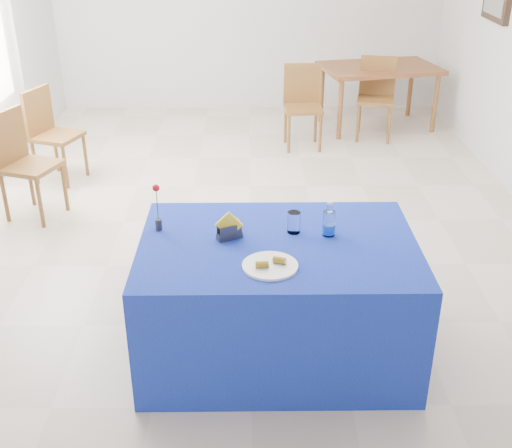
{
  "coord_description": "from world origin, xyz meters",
  "views": [
    {
      "loc": [
        -0.01,
        -5.06,
        2.5
      ],
      "look_at": [
        0.03,
        -1.9,
        0.92
      ],
      "focal_mm": 45.0,
      "sensor_mm": 36.0,
      "label": 1
    }
  ],
  "objects_px": {
    "oak_table": "(379,72)",
    "chair_win_b": "(49,128)",
    "chair_bg_right": "(376,92)",
    "chair_win_a": "(21,157)",
    "plate": "(270,266)",
    "water_bottle": "(329,224)",
    "blue_table": "(277,298)",
    "chair_bg_left": "(302,100)"
  },
  "relations": [
    {
      "from": "blue_table",
      "to": "chair_bg_right",
      "type": "bearing_deg",
      "value": 72.16
    },
    {
      "from": "plate",
      "to": "chair_bg_left",
      "type": "bearing_deg",
      "value": 83.11
    },
    {
      "from": "plate",
      "to": "chair_bg_right",
      "type": "bearing_deg",
      "value": 72.55
    },
    {
      "from": "chair_bg_left",
      "to": "chair_win_b",
      "type": "bearing_deg",
      "value": -162.26
    },
    {
      "from": "chair_bg_left",
      "to": "blue_table",
      "type": "bearing_deg",
      "value": -99.82
    },
    {
      "from": "chair_bg_left",
      "to": "oak_table",
      "type": "bearing_deg",
      "value": 31.0
    },
    {
      "from": "plate",
      "to": "oak_table",
      "type": "relative_size",
      "value": 0.2
    },
    {
      "from": "water_bottle",
      "to": "chair_win_b",
      "type": "distance_m",
      "value": 3.66
    },
    {
      "from": "plate",
      "to": "chair_bg_left",
      "type": "relative_size",
      "value": 0.33
    },
    {
      "from": "plate",
      "to": "chair_win_a",
      "type": "bearing_deg",
      "value": 132.6
    },
    {
      "from": "chair_win_b",
      "to": "plate",
      "type": "bearing_deg",
      "value": -126.35
    },
    {
      "from": "water_bottle",
      "to": "chair_bg_left",
      "type": "bearing_deg",
      "value": 87.84
    },
    {
      "from": "oak_table",
      "to": "chair_win_b",
      "type": "distance_m",
      "value": 3.91
    },
    {
      "from": "plate",
      "to": "blue_table",
      "type": "bearing_deg",
      "value": 78.61
    },
    {
      "from": "oak_table",
      "to": "chair_bg_left",
      "type": "bearing_deg",
      "value": -145.74
    },
    {
      "from": "chair_bg_right",
      "to": "chair_win_b",
      "type": "relative_size",
      "value": 1.01
    },
    {
      "from": "plate",
      "to": "chair_bg_left",
      "type": "height_order",
      "value": "chair_bg_left"
    },
    {
      "from": "blue_table",
      "to": "chair_bg_left",
      "type": "distance_m",
      "value": 3.83
    },
    {
      "from": "chair_bg_right",
      "to": "chair_win_a",
      "type": "xyz_separation_m",
      "value": [
        -3.45,
        -2.14,
        0.01
      ]
    },
    {
      "from": "blue_table",
      "to": "chair_win_a",
      "type": "relative_size",
      "value": 1.69
    },
    {
      "from": "chair_win_a",
      "to": "chair_win_b",
      "type": "xyz_separation_m",
      "value": [
        0.0,
        0.84,
        -0.02
      ]
    },
    {
      "from": "plate",
      "to": "chair_bg_right",
      "type": "height_order",
      "value": "chair_bg_right"
    },
    {
      "from": "blue_table",
      "to": "plate",
      "type": "bearing_deg",
      "value": -101.39
    },
    {
      "from": "chair_win_a",
      "to": "blue_table",
      "type": "bearing_deg",
      "value": -113.19
    },
    {
      "from": "oak_table",
      "to": "chair_bg_left",
      "type": "distance_m",
      "value": 1.19
    },
    {
      "from": "plate",
      "to": "water_bottle",
      "type": "height_order",
      "value": "water_bottle"
    },
    {
      "from": "blue_table",
      "to": "chair_bg_left",
      "type": "relative_size",
      "value": 1.75
    },
    {
      "from": "chair_bg_left",
      "to": "chair_win_a",
      "type": "xyz_separation_m",
      "value": [
        -2.57,
        -1.83,
        0.02
      ]
    },
    {
      "from": "blue_table",
      "to": "chair_win_b",
      "type": "height_order",
      "value": "chair_win_b"
    },
    {
      "from": "plate",
      "to": "water_bottle",
      "type": "distance_m",
      "value": 0.52
    },
    {
      "from": "oak_table",
      "to": "chair_bg_left",
      "type": "xyz_separation_m",
      "value": [
        -0.97,
        -0.66,
        -0.15
      ]
    },
    {
      "from": "plate",
      "to": "chair_bg_right",
      "type": "distance_m",
      "value": 4.61
    },
    {
      "from": "oak_table",
      "to": "chair_win_b",
      "type": "relative_size",
      "value": 1.65
    },
    {
      "from": "water_bottle",
      "to": "chair_bg_right",
      "type": "distance_m",
      "value": 4.16
    },
    {
      "from": "blue_table",
      "to": "chair_win_a",
      "type": "bearing_deg",
      "value": 137.13
    },
    {
      "from": "blue_table",
      "to": "chair_bg_right",
      "type": "distance_m",
      "value": 4.33
    },
    {
      "from": "chair_bg_right",
      "to": "chair_win_b",
      "type": "xyz_separation_m",
      "value": [
        -3.45,
        -1.29,
        -0.01
      ]
    },
    {
      "from": "chair_bg_right",
      "to": "chair_win_a",
      "type": "height_order",
      "value": "chair_win_a"
    },
    {
      "from": "plate",
      "to": "chair_win_b",
      "type": "bearing_deg",
      "value": 123.74
    },
    {
      "from": "plate",
      "to": "oak_table",
      "type": "distance_m",
      "value": 4.97
    },
    {
      "from": "plate",
      "to": "blue_table",
      "type": "distance_m",
      "value": 0.48
    },
    {
      "from": "chair_bg_left",
      "to": "chair_win_b",
      "type": "height_order",
      "value": "same"
    }
  ]
}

